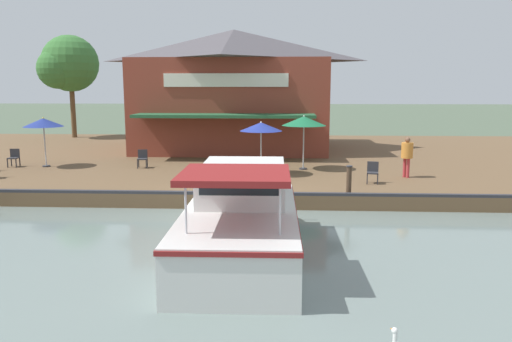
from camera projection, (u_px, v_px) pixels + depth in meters
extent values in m
plane|color=#4C5B47|center=(228.00, 212.00, 17.68)|extent=(220.00, 220.00, 0.00)
cube|color=brown|center=(249.00, 159.00, 28.46)|extent=(22.00, 56.00, 0.60)
cube|color=#2D2D33|center=(228.00, 193.00, 17.67)|extent=(0.20, 50.40, 0.10)
cube|color=brown|center=(234.00, 105.00, 30.85)|extent=(9.16, 10.93, 5.30)
pyramid|color=#4C474C|center=(234.00, 45.00, 30.25)|extent=(9.62, 11.48, 1.87)
cube|color=#235633|center=(224.00, 116.00, 25.51)|extent=(1.80, 9.29, 0.16)
cube|color=silver|center=(226.00, 80.00, 26.05)|extent=(0.08, 6.56, 0.70)
cylinder|color=#B7B7B7|center=(45.00, 144.00, 23.61)|extent=(0.06, 0.06, 2.17)
cylinder|color=#2D2D33|center=(46.00, 166.00, 23.79)|extent=(0.36, 0.36, 0.06)
cone|color=navy|center=(43.00, 122.00, 23.44)|extent=(1.84, 1.84, 0.40)
cone|color=yellow|center=(43.00, 122.00, 23.43)|extent=(1.14, 1.14, 0.32)
sphere|color=yellow|center=(43.00, 118.00, 23.40)|extent=(0.08, 0.08, 0.08)
cylinder|color=#B7B7B7|center=(304.00, 145.00, 22.86)|extent=(0.06, 0.06, 2.30)
cylinder|color=#2D2D33|center=(303.00, 169.00, 23.04)|extent=(0.36, 0.36, 0.06)
cone|color=#19663D|center=(304.00, 121.00, 22.67)|extent=(2.01, 2.01, 0.42)
cone|color=silver|center=(304.00, 120.00, 22.67)|extent=(1.25, 1.25, 0.34)
sphere|color=silver|center=(304.00, 116.00, 22.64)|extent=(0.08, 0.08, 0.08)
cylinder|color=#B7B7B7|center=(261.00, 150.00, 21.49)|extent=(0.06, 0.06, 2.14)
cylinder|color=#2D2D33|center=(261.00, 174.00, 21.67)|extent=(0.36, 0.36, 0.06)
cone|color=navy|center=(261.00, 127.00, 21.32)|extent=(1.82, 1.82, 0.37)
cone|color=white|center=(261.00, 126.00, 21.32)|extent=(1.13, 1.13, 0.29)
sphere|color=white|center=(261.00, 122.00, 21.29)|extent=(0.08, 0.08, 0.08)
cube|color=#2D2D33|center=(16.00, 163.00, 23.50)|extent=(0.04, 0.04, 0.42)
cube|color=#2D2D33|center=(8.00, 163.00, 23.49)|extent=(0.04, 0.04, 0.42)
cube|color=#2D2D33|center=(20.00, 162.00, 23.89)|extent=(0.04, 0.04, 0.42)
cube|color=#2D2D33|center=(11.00, 162.00, 23.88)|extent=(0.04, 0.04, 0.42)
cube|color=#2D2D33|center=(13.00, 158.00, 23.65)|extent=(0.47, 0.47, 0.05)
cube|color=#2D2D33|center=(15.00, 153.00, 23.81)|extent=(0.08, 0.44, 0.40)
cube|color=#2D2D33|center=(146.00, 164.00, 23.22)|extent=(0.05, 0.05, 0.42)
cube|color=#2D2D33|center=(138.00, 164.00, 23.19)|extent=(0.05, 0.05, 0.42)
cube|color=#2D2D33|center=(147.00, 163.00, 23.61)|extent=(0.05, 0.05, 0.42)
cube|color=#2D2D33|center=(139.00, 163.00, 23.58)|extent=(0.05, 0.05, 0.42)
cube|color=#2D2D33|center=(142.00, 159.00, 23.36)|extent=(0.50, 0.50, 0.05)
cube|color=#2D2D33|center=(143.00, 154.00, 23.52)|extent=(0.10, 0.44, 0.40)
cube|color=#2D2D33|center=(378.00, 179.00, 19.40)|extent=(0.05, 0.05, 0.42)
cube|color=#2D2D33|center=(367.00, 179.00, 19.49)|extent=(0.05, 0.05, 0.42)
cube|color=#2D2D33|center=(378.00, 178.00, 19.79)|extent=(0.05, 0.05, 0.42)
cube|color=#2D2D33|center=(367.00, 177.00, 19.88)|extent=(0.05, 0.05, 0.42)
cube|color=#2D2D33|center=(373.00, 173.00, 19.60)|extent=(0.51, 0.51, 0.05)
cube|color=#2D2D33|center=(373.00, 166.00, 19.76)|extent=(0.12, 0.44, 0.40)
cylinder|color=#B23338|center=(408.00, 168.00, 20.87)|extent=(0.13, 0.13, 0.82)
cylinder|color=#B23338|center=(405.00, 167.00, 21.00)|extent=(0.13, 0.13, 0.82)
cylinder|color=orange|center=(407.00, 150.00, 20.81)|extent=(0.48, 0.48, 0.65)
sphere|color=brown|center=(408.00, 140.00, 20.74)|extent=(0.22, 0.22, 0.22)
cube|color=silver|center=(240.00, 233.00, 12.62)|extent=(6.51, 2.86, 1.28)
ellipsoid|color=silver|center=(248.00, 203.00, 15.81)|extent=(2.32, 2.67, 1.28)
cube|color=maroon|center=(240.00, 212.00, 12.53)|extent=(6.58, 2.90, 0.10)
cube|color=white|center=(243.00, 181.00, 13.56)|extent=(3.15, 2.26, 0.95)
cube|color=black|center=(239.00, 189.00, 12.03)|extent=(0.08, 1.95, 0.33)
cube|color=maroon|center=(235.00, 175.00, 10.83)|extent=(2.28, 2.39, 0.14)
cylinder|color=silver|center=(280.00, 208.00, 10.22)|extent=(0.05, 0.05, 1.13)
cylinder|color=silver|center=(186.00, 207.00, 10.29)|extent=(0.05, 0.05, 1.13)
cylinder|color=silver|center=(248.00, 173.00, 15.92)|extent=(0.07, 2.22, 0.04)
cylinder|color=#473323|center=(349.00, 181.00, 17.63)|extent=(0.18, 0.18, 0.99)
cylinder|color=#2D2D33|center=(349.00, 166.00, 17.54)|extent=(0.22, 0.22, 0.04)
sphere|color=white|center=(395.00, 331.00, 7.57)|extent=(0.10, 0.10, 0.10)
cone|color=orange|center=(391.00, 329.00, 7.63)|extent=(0.07, 0.07, 0.04)
cylinder|color=brown|center=(73.00, 111.00, 37.20)|extent=(0.36, 0.36, 3.90)
sphere|color=#387033|center=(70.00, 63.00, 36.62)|extent=(4.11, 4.11, 4.11)
sphere|color=#387033|center=(57.00, 69.00, 35.91)|extent=(2.88, 2.88, 2.88)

